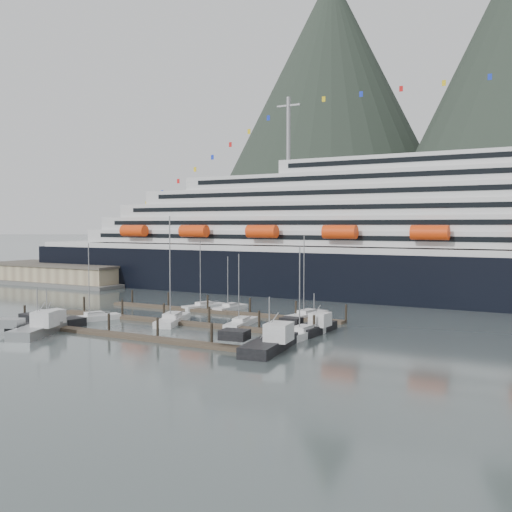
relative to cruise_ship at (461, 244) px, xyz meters
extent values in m
plane|color=#455152|center=(-30.03, -54.94, -12.04)|extent=(1600.00, 1600.00, 0.00)
cone|color=black|center=(-250.03, 545.06, 132.96)|extent=(340.00, 340.00, 340.00)
cube|color=black|center=(-5.03, 0.06, -8.04)|extent=(210.00, 28.00, 12.00)
cube|color=silver|center=(-5.03, 0.06, -1.54)|extent=(205.80, 27.44, 1.50)
cube|color=silver|center=(-0.03, 0.06, 1.06)|extent=(185.00, 26.00, 3.20)
cube|color=black|center=(-0.03, -12.99, 1.22)|extent=(175.75, 0.20, 1.00)
cube|color=silver|center=(1.97, 0.06, 4.26)|extent=(180.00, 25.00, 3.20)
cube|color=black|center=(1.97, -12.49, 4.42)|extent=(171.00, 0.20, 1.00)
cube|color=silver|center=(3.97, 0.06, 7.46)|extent=(172.00, 24.00, 3.20)
cube|color=black|center=(3.97, -11.99, 7.62)|extent=(163.40, 0.20, 1.00)
cube|color=silver|center=(5.97, 0.06, 10.66)|extent=(160.00, 23.00, 3.20)
cube|color=black|center=(5.97, -11.49, 10.82)|extent=(152.00, 0.20, 1.00)
cube|color=silver|center=(7.97, 0.06, 13.76)|extent=(140.00, 22.00, 3.00)
cube|color=black|center=(7.97, -10.99, 13.91)|extent=(133.00, 0.20, 1.00)
cube|color=black|center=(9.97, -9.99, 16.91)|extent=(90.25, 0.20, 1.00)
cylinder|color=gray|center=(-40.03, 0.06, 26.26)|extent=(1.00, 1.00, 16.00)
cylinder|color=#FF3F0D|center=(-75.03, -14.94, 2.46)|extent=(7.00, 2.80, 2.80)
cylinder|color=#FF3F0D|center=(-57.03, -14.94, 2.46)|extent=(7.00, 2.80, 2.80)
cylinder|color=#FF3F0D|center=(-39.03, -14.94, 2.46)|extent=(7.00, 2.80, 2.80)
cylinder|color=#FF3F0D|center=(-21.03, -14.94, 2.46)|extent=(7.00, 2.80, 2.80)
cylinder|color=#FF3F0D|center=(-3.03, -14.94, 2.46)|extent=(7.00, 2.80, 2.80)
cube|color=#595956|center=(-102.03, -12.94, -11.74)|extent=(46.00, 20.00, 1.20)
cube|color=tan|center=(-102.03, -12.94, -9.54)|extent=(42.00, 16.00, 5.00)
cube|color=#595147|center=(-102.03, -12.94, -6.84)|extent=(43.00, 17.00, 0.60)
cube|color=#3F3428|center=(-35.03, -64.94, -11.79)|extent=(48.00, 2.00, 0.50)
cylinder|color=black|center=(-56.03, -63.84, -10.64)|extent=(0.36, 0.36, 3.20)
cylinder|color=black|center=(-47.03, -63.84, -10.64)|extent=(0.36, 0.36, 3.20)
cylinder|color=black|center=(-38.03, -63.84, -10.64)|extent=(0.36, 0.36, 3.20)
cylinder|color=black|center=(-29.03, -63.84, -10.64)|extent=(0.36, 0.36, 3.20)
cylinder|color=black|center=(-20.03, -63.84, -10.64)|extent=(0.36, 0.36, 3.20)
cylinder|color=black|center=(-11.03, -63.84, -10.64)|extent=(0.36, 0.36, 3.20)
cube|color=#3F3428|center=(-35.03, -51.94, -11.79)|extent=(48.00, 2.00, 0.50)
cylinder|color=black|center=(-56.03, -50.84, -10.64)|extent=(0.36, 0.36, 3.20)
cylinder|color=black|center=(-47.03, -50.84, -10.64)|extent=(0.36, 0.36, 3.20)
cylinder|color=black|center=(-38.03, -50.84, -10.64)|extent=(0.36, 0.36, 3.20)
cylinder|color=black|center=(-29.03, -50.84, -10.64)|extent=(0.36, 0.36, 3.20)
cylinder|color=black|center=(-20.03, -50.84, -10.64)|extent=(0.36, 0.36, 3.20)
cylinder|color=black|center=(-11.03, -50.84, -10.64)|extent=(0.36, 0.36, 3.20)
cube|color=#3F3428|center=(-35.03, -38.94, -11.79)|extent=(48.00, 2.00, 0.50)
cylinder|color=black|center=(-56.03, -37.84, -10.64)|extent=(0.36, 0.36, 3.20)
cylinder|color=black|center=(-47.03, -37.84, -10.64)|extent=(0.36, 0.36, 3.20)
cylinder|color=black|center=(-38.03, -37.84, -10.64)|extent=(0.36, 0.36, 3.20)
cylinder|color=black|center=(-29.03, -37.84, -10.64)|extent=(0.36, 0.36, 3.20)
cylinder|color=black|center=(-20.03, -37.84, -10.64)|extent=(0.36, 0.36, 3.20)
cylinder|color=black|center=(-11.03, -37.84, -10.64)|extent=(0.36, 0.36, 3.20)
cube|color=silver|center=(-48.51, -56.01, -11.79)|extent=(5.80, 8.70, 1.32)
cube|color=silver|center=(-48.51, -56.01, -10.96)|extent=(2.96, 3.48, 0.75)
cylinder|color=gray|center=(-48.87, -56.78, -5.16)|extent=(0.15, 0.15, 12.07)
cube|color=silver|center=(-35.51, -51.87, -11.79)|extent=(6.57, 11.50, 1.57)
cube|color=silver|center=(-35.51, -51.87, -10.75)|extent=(3.44, 4.44, 0.89)
cylinder|color=gray|center=(-35.12, -52.92, -2.85)|extent=(0.18, 0.18, 16.36)
cube|color=silver|center=(-24.47, -48.65, -11.79)|extent=(3.95, 10.03, 1.24)
cube|color=silver|center=(-24.47, -48.65, -11.02)|extent=(2.34, 3.68, 0.71)
cylinder|color=gray|center=(-24.31, -49.62, -5.91)|extent=(0.14, 0.14, 10.66)
cube|color=silver|center=(-40.19, -35.71, -11.79)|extent=(5.25, 9.19, 1.25)
cube|color=silver|center=(-40.19, -35.71, -11.01)|extent=(2.75, 3.55, 0.71)
cylinder|color=gray|center=(-40.50, -36.55, -5.15)|extent=(0.14, 0.14, 12.17)
cube|color=silver|center=(-34.84, -34.94, -11.79)|extent=(3.21, 8.16, 1.24)
cube|color=silver|center=(-34.84, -34.94, -11.02)|extent=(2.08, 2.97, 0.71)
cylinder|color=gray|center=(-34.93, -35.73, -6.58)|extent=(0.14, 0.14, 9.33)
cube|color=silver|center=(-18.61, -36.39, -11.79)|extent=(4.03, 10.17, 1.32)
cube|color=silver|center=(-18.61, -36.39, -10.95)|extent=(2.43, 3.73, 0.75)
cylinder|color=gray|center=(-18.77, -37.36, -4.54)|extent=(0.15, 0.15, 13.29)
cube|color=silver|center=(-12.03, -52.53, -11.79)|extent=(3.37, 9.56, 1.46)
cube|color=silver|center=(-12.03, -52.53, -10.84)|extent=(2.31, 3.43, 0.83)
cylinder|color=gray|center=(-12.09, -53.47, -5.07)|extent=(0.17, 0.17, 12.07)
cube|color=black|center=(-48.78, -65.75, -11.69)|extent=(5.43, 12.33, 1.84)
cube|color=black|center=(-53.24, -64.93, -10.57)|extent=(3.55, 3.15, 1.10)
cube|color=silver|center=(-47.61, -65.97, -9.93)|extent=(3.18, 3.99, 2.02)
cube|color=black|center=(-47.61, -65.97, -9.19)|extent=(2.96, 3.72, 0.46)
cylinder|color=gray|center=(-48.78, -65.75, -8.37)|extent=(0.15, 0.15, 4.59)
cube|color=#95989B|center=(-46.34, -69.63, -11.69)|extent=(7.56, 11.92, 2.06)
cube|color=#95989B|center=(-50.36, -71.19, -10.39)|extent=(4.17, 3.59, 1.24)
cube|color=silver|center=(-45.29, -69.23, -9.67)|extent=(3.92, 4.22, 2.27)
cube|color=black|center=(-45.29, -69.23, -8.84)|extent=(3.65, 3.93, 0.52)
cylinder|color=gray|center=(-46.34, -69.63, -7.91)|extent=(0.16, 0.16, 5.16)
cube|color=black|center=(-12.03, -62.70, -11.69)|extent=(5.55, 13.05, 2.11)
cube|color=black|center=(-16.78, -63.38, -10.35)|extent=(3.94, 3.26, 1.26)
cube|color=silver|center=(-10.77, -62.52, -9.62)|extent=(3.46, 4.17, 2.32)
cube|color=black|center=(-10.77, -62.52, -8.77)|extent=(3.21, 3.89, 0.53)
cylinder|color=gray|center=(-12.03, -62.70, -7.82)|extent=(0.17, 0.17, 5.27)
cube|color=black|center=(-12.03, -48.56, -11.69)|extent=(3.57, 10.03, 1.81)
cube|color=black|center=(-15.80, -48.43, -10.59)|extent=(3.14, 2.28, 1.08)
cube|color=silver|center=(-11.03, -48.59, -9.96)|extent=(2.62, 3.06, 1.99)
cube|color=black|center=(-11.03, -48.59, -9.24)|extent=(2.43, 2.85, 0.45)
cylinder|color=gray|center=(-12.03, -48.56, -8.43)|extent=(0.14, 0.14, 4.51)
camera|label=1|loc=(23.13, -129.38, 3.94)|focal=42.00mm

